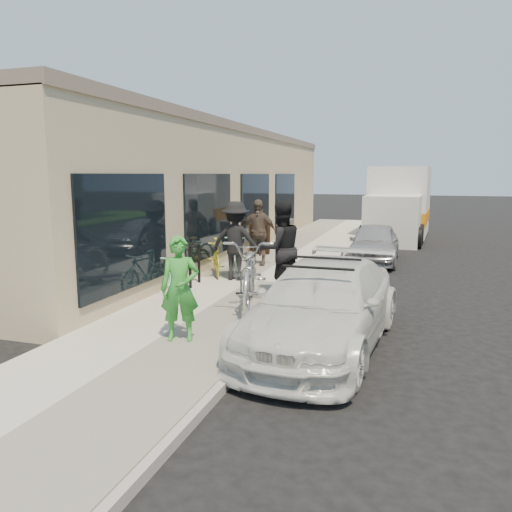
# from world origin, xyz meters

# --- Properties ---
(ground) EXTENTS (120.00, 120.00, 0.00)m
(ground) POSITION_xyz_m (0.00, 0.00, 0.00)
(ground) COLOR black
(ground) RESTS_ON ground
(sidewalk) EXTENTS (3.00, 34.00, 0.15)m
(sidewalk) POSITION_xyz_m (-2.00, 3.00, 0.07)
(sidewalk) COLOR beige
(sidewalk) RESTS_ON ground
(curb) EXTENTS (0.12, 34.00, 0.13)m
(curb) POSITION_xyz_m (-0.45, 3.00, 0.07)
(curb) COLOR #A19A93
(curb) RESTS_ON ground
(storefront) EXTENTS (3.60, 20.00, 4.22)m
(storefront) POSITION_xyz_m (-5.24, 7.99, 2.12)
(storefront) COLOR #CCB28E
(storefront) RESTS_ON ground
(bike_rack) EXTENTS (0.12, 0.67, 0.95)m
(bike_rack) POSITION_xyz_m (-3.05, 2.09, 0.72)
(bike_rack) COLOR black
(bike_rack) RESTS_ON sidewalk
(sandwich_board) EXTENTS (0.73, 0.73, 1.03)m
(sandwich_board) POSITION_xyz_m (-2.99, 6.89, 0.68)
(sandwich_board) COLOR black
(sandwich_board) RESTS_ON sidewalk
(sedan_white) EXTENTS (2.24, 4.70, 1.36)m
(sedan_white) POSITION_xyz_m (0.44, -0.71, 0.66)
(sedan_white) COLOR silver
(sedan_white) RESTS_ON ground
(sedan_silver) EXTENTS (1.45, 3.55, 1.21)m
(sedan_silver) POSITION_xyz_m (0.56, 7.31, 0.60)
(sedan_silver) COLOR #A3A2A7
(sedan_silver) RESTS_ON ground
(moving_truck) EXTENTS (2.60, 6.21, 2.99)m
(moving_truck) POSITION_xyz_m (1.02, 13.75, 1.33)
(moving_truck) COLOR silver
(moving_truck) RESTS_ON ground
(tandem_bike) EXTENTS (1.55, 2.72, 1.35)m
(tandem_bike) POSITION_xyz_m (-1.25, 0.78, 0.83)
(tandem_bike) COLOR #B5B5B7
(tandem_bike) RESTS_ON sidewalk
(woman_rider) EXTENTS (0.69, 0.57, 1.62)m
(woman_rider) POSITION_xyz_m (-1.63, -1.49, 0.96)
(woman_rider) COLOR green
(woman_rider) RESTS_ON sidewalk
(man_standing) EXTENTS (1.23, 1.20, 2.00)m
(man_standing) POSITION_xyz_m (-0.92, 1.75, 1.15)
(man_standing) COLOR black
(man_standing) RESTS_ON sidewalk
(cruiser_bike_a) EXTENTS (0.67, 1.54, 0.90)m
(cruiser_bike_a) POSITION_xyz_m (-3.08, 1.17, 0.60)
(cruiser_bike_a) COLOR #8ED3C0
(cruiser_bike_a) RESTS_ON sidewalk
(cruiser_bike_b) EXTENTS (1.21, 1.92, 0.95)m
(cruiser_bike_b) POSITION_xyz_m (-2.76, 4.17, 0.63)
(cruiser_bike_b) COLOR #8ED3C0
(cruiser_bike_b) RESTS_ON sidewalk
(cruiser_bike_c) EXTENTS (1.08, 1.57, 0.93)m
(cruiser_bike_c) POSITION_xyz_m (-3.04, 3.38, 0.61)
(cruiser_bike_c) COLOR gold
(cruiser_bike_c) RESTS_ON sidewalk
(bystander_a) EXTENTS (1.28, 0.80, 1.90)m
(bystander_a) POSITION_xyz_m (-2.36, 2.98, 1.10)
(bystander_a) COLOR black
(bystander_a) RESTS_ON sidewalk
(bystander_b) EXTENTS (1.11, 0.54, 1.85)m
(bystander_b) POSITION_xyz_m (-2.47, 5.07, 1.07)
(bystander_b) COLOR brown
(bystander_b) RESTS_ON sidewalk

